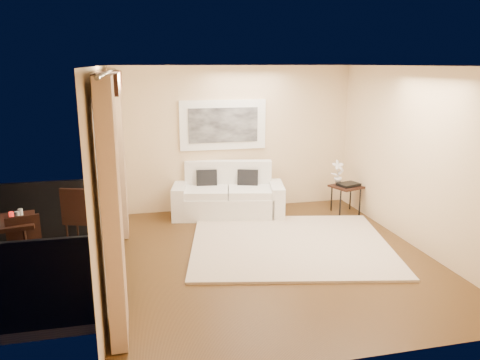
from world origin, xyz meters
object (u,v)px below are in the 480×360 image
object	(u,v)px
sofa	(228,197)
balcony_chair_far	(79,214)
side_table	(346,189)
orchid	(338,172)
bistro_table	(5,227)
balcony_chair_near	(26,248)

from	to	relation	value
sofa	balcony_chair_far	bearing A→B (deg)	-143.15
side_table	orchid	bearing A→B (deg)	130.58
side_table	sofa	bearing A→B (deg)	168.86
sofa	orchid	world-z (taller)	orchid
side_table	balcony_chair_far	size ratio (longest dim) A/B	0.63
sofa	bistro_table	size ratio (longest dim) A/B	2.63
balcony_chair_far	balcony_chair_near	distance (m)	1.24
balcony_chair_near	sofa	bearing A→B (deg)	22.05
orchid	balcony_chair_near	xyz separation A→B (m)	(-5.05, -2.03, -0.23)
bistro_table	balcony_chair_near	size ratio (longest dim) A/B	0.89
bistro_table	side_table	bearing A→B (deg)	16.57
sofa	orchid	xyz separation A→B (m)	(2.03, -0.29, 0.42)
bistro_table	balcony_chair_near	xyz separation A→B (m)	(0.27, -0.28, -0.20)
sofa	balcony_chair_near	distance (m)	3.81
balcony_chair_near	bistro_table	bearing A→B (deg)	119.25
sofa	bistro_table	bearing A→B (deg)	-136.66
balcony_chair_far	balcony_chair_near	size ratio (longest dim) A/B	1.07
orchid	side_table	bearing A→B (deg)	-49.42
balcony_chair_far	balcony_chair_near	bearing A→B (deg)	84.74
orchid	bistro_table	xyz separation A→B (m)	(-5.32, -1.75, -0.03)
sofa	orchid	distance (m)	2.09
balcony_chair_far	balcony_chair_near	xyz separation A→B (m)	(-0.51, -1.13, -0.04)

